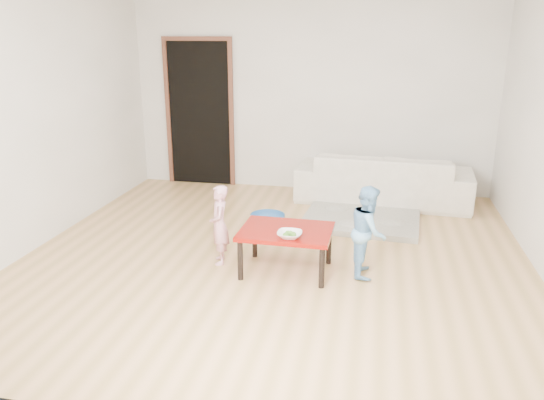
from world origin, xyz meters
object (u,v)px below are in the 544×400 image
(sofa, at_px, (383,178))
(bowl, at_px, (290,235))
(child_pink, at_px, (219,225))
(basin, at_px, (268,220))
(red_table, at_px, (286,250))
(child_blue, at_px, (368,231))

(sofa, xyz_separation_m, bowl, (-0.83, -2.59, 0.12))
(sofa, distance_m, child_pink, 2.80)
(bowl, bearing_deg, basin, 109.32)
(child_pink, distance_m, basin, 1.20)
(sofa, relative_size, red_table, 2.67)
(red_table, height_order, child_pink, child_pink)
(child_pink, bearing_deg, basin, 149.90)
(child_blue, bearing_deg, child_pink, 89.10)
(sofa, height_order, bowl, sofa)
(bowl, bearing_deg, child_blue, 22.76)
(red_table, distance_m, child_pink, 0.69)
(basin, bearing_deg, child_blue, -43.49)
(child_blue, bearing_deg, basin, 44.92)
(child_pink, distance_m, child_blue, 1.41)
(red_table, xyz_separation_m, bowl, (0.06, -0.19, 0.24))
(bowl, relative_size, basin, 0.54)
(red_table, height_order, basin, red_table)
(bowl, relative_size, child_pink, 0.28)
(sofa, bearing_deg, child_blue, 90.73)
(red_table, relative_size, child_pink, 1.08)
(child_pink, height_order, child_blue, child_blue)
(sofa, bearing_deg, basin, 46.51)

